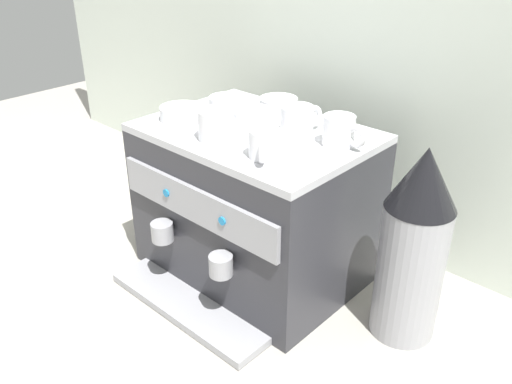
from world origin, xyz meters
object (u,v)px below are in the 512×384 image
ceramic_bowl_3 (278,106)px  coffee_grinder (414,246)px  ceramic_bowl_1 (181,114)px  ceramic_cup_2 (340,131)px  espresso_machine (255,204)px  ceramic_cup_0 (216,124)px  ceramic_cup_3 (298,120)px  ceramic_cup_1 (264,144)px  ceramic_bowl_2 (251,118)px  ceramic_bowl_0 (227,104)px  milk_pitcher (165,202)px

ceramic_bowl_3 → coffee_grinder: size_ratio=0.21×
ceramic_bowl_1 → ceramic_cup_2: bearing=18.8°
ceramic_bowl_1 → coffee_grinder: size_ratio=0.23×
ceramic_bowl_3 → espresso_machine: bearing=-75.3°
espresso_machine → ceramic_cup_0: 0.27m
coffee_grinder → espresso_machine: bearing=-172.5°
espresso_machine → ceramic_cup_3: 0.27m
coffee_grinder → ceramic_bowl_3: bearing=171.1°
ceramic_cup_3 → ceramic_bowl_1: (-0.28, -0.12, -0.02)m
ceramic_cup_1 → ceramic_cup_3: 0.16m
ceramic_bowl_1 → ceramic_bowl_2: size_ratio=1.08×
ceramic_cup_1 → ceramic_bowl_0: (-0.28, 0.17, -0.01)m
ceramic_bowl_0 → ceramic_bowl_2: (0.13, -0.04, 0.00)m
ceramic_bowl_0 → ceramic_bowl_1: 0.14m
ceramic_cup_2 → ceramic_bowl_0: bearing=-179.4°
ceramic_cup_2 → ceramic_bowl_1: 0.42m
espresso_machine → ceramic_bowl_0: (-0.15, 0.06, 0.23)m
ceramic_cup_0 → ceramic_bowl_3: bearing=91.9°
ceramic_cup_1 → ceramic_bowl_2: 0.20m
espresso_machine → ceramic_cup_0: size_ratio=5.12×
ceramic_cup_0 → coffee_grinder: bearing=19.6°
espresso_machine → ceramic_bowl_3: size_ratio=5.56×
ceramic_cup_3 → ceramic_bowl_3: (-0.13, 0.08, -0.02)m
ceramic_cup_1 → milk_pitcher: 0.64m
ceramic_cup_1 → milk_pitcher: (-0.51, 0.10, -0.38)m
ceramic_cup_2 → milk_pitcher: 0.71m
coffee_grinder → ceramic_bowl_0: bearing=-179.9°
ceramic_cup_3 → milk_pitcher: ceramic_cup_3 is taller
espresso_machine → ceramic_cup_3: ceramic_cup_3 is taller
ceramic_bowl_1 → ceramic_bowl_2: bearing=28.9°
ceramic_bowl_3 → ceramic_cup_2: bearing=-15.7°
espresso_machine → ceramic_bowl_0: ceramic_bowl_0 is taller
milk_pitcher → ceramic_bowl_1: bearing=-18.7°
ceramic_cup_1 → ceramic_cup_3: bearing=101.7°
ceramic_bowl_0 → ceramic_bowl_2: bearing=-18.5°
ceramic_cup_2 → espresso_machine: bearing=-164.1°
ceramic_bowl_2 → milk_pitcher: size_ratio=0.72×
ceramic_cup_1 → ceramic_cup_2: bearing=64.7°
ceramic_cup_3 → ceramic_bowl_1: bearing=-156.4°
ceramic_cup_3 → ceramic_bowl_2: bearing=-164.1°
ceramic_cup_1 → coffee_grinder: (0.30, 0.17, -0.21)m
ceramic_bowl_1 → milk_pitcher: (-0.20, 0.07, -0.36)m
ceramic_cup_1 → ceramic_bowl_2: size_ratio=0.93×
ceramic_bowl_3 → ceramic_bowl_1: bearing=-126.9°
ceramic_cup_2 → ceramic_cup_3: 0.11m
ceramic_bowl_3 → ceramic_bowl_2: bearing=-86.0°
ceramic_bowl_3 → milk_pitcher: bearing=-158.5°
ceramic_cup_0 → ceramic_bowl_3: (-0.01, 0.23, -0.02)m
ceramic_bowl_2 → ceramic_cup_1: bearing=-38.2°
ceramic_cup_3 → ceramic_bowl_1: size_ratio=1.07×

